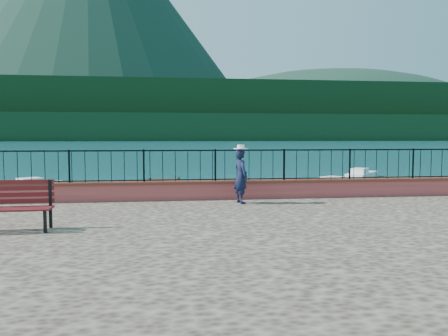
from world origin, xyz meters
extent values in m
plane|color=#19596B|center=(0.00, 0.00, 0.00)|extent=(2000.00, 2000.00, 0.00)
cube|color=#C64E47|center=(0.00, 3.70, 1.49)|extent=(28.00, 0.46, 0.58)
cube|color=black|center=(0.00, 3.70, 2.25)|extent=(27.00, 0.05, 0.95)
cube|color=#2D231C|center=(-2.00, 12.00, 0.15)|extent=(2.00, 16.00, 0.30)
cube|color=black|center=(0.00, 300.00, 9.00)|extent=(900.00, 60.00, 18.00)
cube|color=black|center=(0.00, 360.00, 22.00)|extent=(900.00, 120.00, 44.00)
cone|color=#142D23|center=(-120.00, 700.00, 190.00)|extent=(560.00, 560.00, 380.00)
ellipsoid|color=#142D23|center=(220.00, 560.00, 0.00)|extent=(448.00, 384.00, 180.00)
cube|color=black|center=(-5.13, -0.41, 1.43)|extent=(1.89, 0.62, 0.47)
cube|color=maroon|center=(-5.14, -0.12, 1.96)|extent=(1.88, 0.13, 0.57)
imported|color=black|center=(0.35, 2.74, 2.00)|extent=(0.54, 0.67, 1.60)
cylinder|color=white|center=(0.35, 2.74, 2.86)|extent=(0.44, 0.44, 0.12)
cube|color=silver|center=(-6.62, 8.74, 0.40)|extent=(3.52, 3.05, 0.80)
cube|color=white|center=(6.45, 12.80, 0.40)|extent=(4.24, 2.41, 0.80)
cube|color=silver|center=(8.31, 15.14, 0.40)|extent=(3.58, 2.93, 0.80)
cube|color=silver|center=(-9.26, 16.68, 0.40)|extent=(3.41, 3.17, 0.80)
cube|color=silver|center=(12.86, 21.58, 0.40)|extent=(3.78, 4.14, 0.80)
camera|label=1|loc=(-1.78, -9.80, 3.17)|focal=35.00mm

